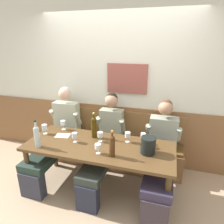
% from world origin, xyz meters
% --- Properties ---
extents(ground_plane, '(6.80, 6.80, 0.02)m').
position_xyz_m(ground_plane, '(0.00, 0.00, -0.01)').
color(ground_plane, tan).
rests_on(ground_plane, ground).
extents(room_wall_back, '(6.80, 0.12, 2.80)m').
position_xyz_m(room_wall_back, '(0.00, 1.09, 1.40)').
color(room_wall_back, silver).
rests_on(room_wall_back, ground).
extents(wood_wainscot_panel, '(6.80, 0.03, 1.00)m').
position_xyz_m(wood_wainscot_panel, '(0.00, 1.04, 0.50)').
color(wood_wainscot_panel, brown).
rests_on(wood_wainscot_panel, ground).
extents(wall_bench, '(2.31, 0.42, 0.94)m').
position_xyz_m(wall_bench, '(0.00, 0.83, 0.28)').
color(wall_bench, brown).
rests_on(wall_bench, ground).
extents(dining_table, '(2.01, 0.80, 0.73)m').
position_xyz_m(dining_table, '(0.00, 0.16, 0.65)').
color(dining_table, '#53391E').
rests_on(dining_table, ground).
extents(person_center_left_seat, '(0.54, 1.23, 1.33)m').
position_xyz_m(person_center_left_seat, '(-0.84, 0.46, 0.63)').
color(person_center_left_seat, '#303240').
rests_on(person_center_left_seat, ground).
extents(person_right_seat, '(0.47, 1.23, 1.29)m').
position_xyz_m(person_right_seat, '(-0.02, 0.47, 0.63)').
color(person_right_seat, '#242739').
rests_on(person_right_seat, ground).
extents(person_left_seat, '(0.53, 1.23, 1.26)m').
position_xyz_m(person_left_seat, '(0.82, 0.47, 0.61)').
color(person_left_seat, '#372E37').
rests_on(person_left_seat, ground).
extents(ice_bucket, '(0.19, 0.19, 0.21)m').
position_xyz_m(ice_bucket, '(0.66, 0.14, 0.84)').
color(ice_bucket, black).
rests_on(ice_bucket, dining_table).
extents(wine_bottle_green_tall, '(0.07, 0.07, 0.38)m').
position_xyz_m(wine_bottle_green_tall, '(-0.76, -0.12, 0.89)').
color(wine_bottle_green_tall, '#AEBFC0').
rests_on(wine_bottle_green_tall, dining_table).
extents(wine_bottle_clear_water, '(0.07, 0.07, 0.34)m').
position_xyz_m(wine_bottle_clear_water, '(0.25, -0.05, 0.88)').
color(wine_bottle_clear_water, '#452811').
rests_on(wine_bottle_clear_water, dining_table).
extents(wine_bottle_amber_mid, '(0.08, 0.08, 0.38)m').
position_xyz_m(wine_bottle_amber_mid, '(-0.15, 0.36, 0.90)').
color(wine_bottle_amber_mid, '#3F2E08').
rests_on(wine_bottle_amber_mid, dining_table).
extents(wine_glass_center_front, '(0.08, 0.08, 0.14)m').
position_xyz_m(wine_glass_center_front, '(0.60, 0.29, 0.82)').
color(wine_glass_center_front, silver).
rests_on(wine_glass_center_front, dining_table).
extents(wine_glass_near_bucket, '(0.07, 0.07, 0.15)m').
position_xyz_m(wine_glass_near_bucket, '(0.56, 0.38, 0.84)').
color(wine_glass_near_bucket, silver).
rests_on(wine_glass_near_bucket, dining_table).
extents(wine_glass_center_rear, '(0.07, 0.07, 0.14)m').
position_xyz_m(wine_glass_center_rear, '(-0.35, 0.14, 0.83)').
color(wine_glass_center_rear, silver).
rests_on(wine_glass_center_rear, dining_table).
extents(wine_glass_right_end, '(0.08, 0.08, 0.15)m').
position_xyz_m(wine_glass_right_end, '(-0.71, 0.47, 0.84)').
color(wine_glass_right_end, silver).
rests_on(wine_glass_right_end, dining_table).
extents(wine_glass_left_end, '(0.08, 0.08, 0.13)m').
position_xyz_m(wine_glass_left_end, '(0.06, -0.04, 0.82)').
color(wine_glass_left_end, silver).
rests_on(wine_glass_left_end, dining_table).
extents(wine_glass_by_bottle, '(0.07, 0.07, 0.14)m').
position_xyz_m(wine_glass_by_bottle, '(-0.02, 0.26, 0.83)').
color(wine_glass_by_bottle, silver).
rests_on(wine_glass_by_bottle, dining_table).
extents(wine_glass_mid_right, '(0.08, 0.08, 0.15)m').
position_xyz_m(wine_glass_mid_right, '(0.35, 0.35, 0.84)').
color(wine_glass_mid_right, silver).
rests_on(wine_glass_mid_right, dining_table).
extents(wine_glass_mid_left, '(0.08, 0.08, 0.15)m').
position_xyz_m(wine_glass_mid_left, '(-0.90, 0.25, 0.83)').
color(wine_glass_mid_left, silver).
rests_on(wine_glass_mid_left, dining_table).
extents(tasting_sheet_left_guest, '(0.23, 0.18, 0.00)m').
position_xyz_m(tasting_sheet_left_guest, '(-0.62, 0.27, 0.73)').
color(tasting_sheet_left_guest, white).
rests_on(tasting_sheet_left_guest, dining_table).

